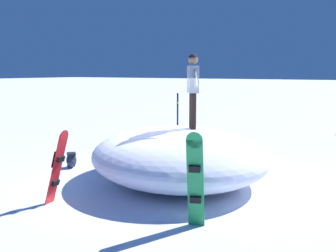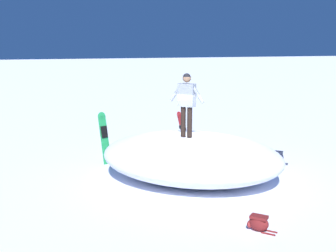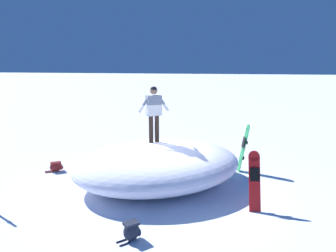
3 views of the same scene
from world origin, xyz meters
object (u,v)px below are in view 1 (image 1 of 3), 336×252
snowboard_primary_upright (195,178)px  snowboard_secondary_upright (58,166)px  snowboarder_standing (193,84)px  backpack_near (251,151)px  trail_marker_pole (178,119)px  backpack_far (71,160)px

snowboard_primary_upright → snowboard_secondary_upright: 2.99m
snowboarder_standing → backpack_near: bearing=-0.7°
snowboard_primary_upright → snowboard_secondary_upright: (-0.29, 2.98, -0.09)m
trail_marker_pole → backpack_far: bearing=171.3°
backpack_far → snowboard_secondary_upright: bearing=-139.4°
snowboard_primary_upright → backpack_near: bearing=13.9°
snowboard_primary_upright → backpack_far: snowboard_primary_upright is taller
snowboard_secondary_upright → backpack_far: snowboard_secondary_upright is taller
trail_marker_pole → snowboarder_standing: bearing=-144.4°
snowboard_secondary_upright → backpack_far: size_ratio=2.82×
snowboard_primary_upright → snowboard_secondary_upright: snowboard_primary_upright is taller
snowboarder_standing → backpack_near: 4.25m
snowboarder_standing → backpack_far: (-0.51, 3.55, -2.15)m
trail_marker_pole → snowboard_secondary_upright: bearing=-167.9°
snowboarder_standing → snowboard_secondary_upright: snowboarder_standing is taller
snowboard_secondary_upright → backpack_near: size_ratio=2.49×
snowboard_secondary_upright → trail_marker_pole: bearing=12.1°
snowboard_primary_upright → backpack_near: 6.68m
snowboarder_standing → snowboard_primary_upright: (-2.81, -1.64, -1.49)m
snowboard_secondary_upright → backpack_far: 3.45m
snowboard_primary_upright → backpack_near: (6.45, 1.59, -0.70)m
snowboarder_standing → backpack_near: snowboarder_standing is taller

